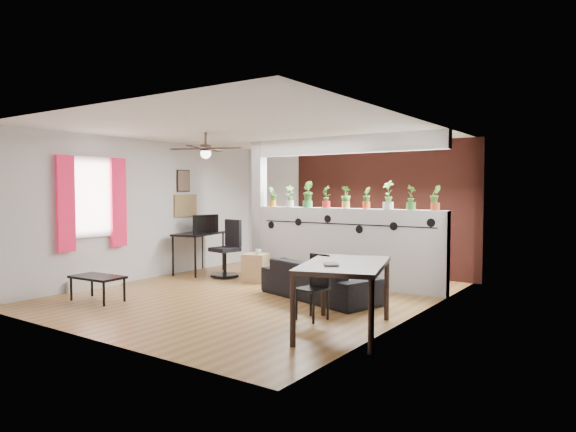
{
  "coord_description": "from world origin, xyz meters",
  "views": [
    {
      "loc": [
        5.06,
        -6.39,
        1.68
      ],
      "look_at": [
        0.2,
        0.6,
        1.24
      ],
      "focal_mm": 32.0,
      "sensor_mm": 36.0,
      "label": 1
    }
  ],
  "objects": [
    {
      "name": "potted_plant_1",
      "position": [
        -0.39,
        1.5,
        1.57
      ],
      "size": [
        0.26,
        0.26,
        0.41
      ],
      "color": "silver",
      "rests_on": "partition_wall"
    },
    {
      "name": "book",
      "position": [
        2.1,
        -1.43,
        0.83
      ],
      "size": [
        0.27,
        0.28,
        0.02
      ],
      "primitive_type": "imported",
      "rotation": [
        0.0,
        0.0,
        0.61
      ],
      "color": "gray",
      "rests_on": "dining_table"
    },
    {
      "name": "potted_plant_8",
      "position": [
        2.38,
        1.5,
        1.56
      ],
      "size": [
        0.25,
        0.24,
        0.39
      ],
      "color": "#BA3D1D",
      "rests_on": "partition_wall"
    },
    {
      "name": "computer_desk",
      "position": [
        -2.25,
        0.99,
        0.73
      ],
      "size": [
        0.81,
        1.22,
        0.81
      ],
      "color": "black",
      "rests_on": "ground"
    },
    {
      "name": "window_assembly",
      "position": [
        -2.56,
        -1.2,
        1.51
      ],
      "size": [
        0.09,
        1.3,
        1.55
      ],
      "color": "white",
      "rests_on": "room_shell"
    },
    {
      "name": "corkboard",
      "position": [
        -2.58,
        0.95,
        1.35
      ],
      "size": [
        0.03,
        0.6,
        0.45
      ],
      "primitive_type": "cube",
      "color": "olive",
      "rests_on": "room_shell"
    },
    {
      "name": "ceiling_header",
      "position": [
        0.8,
        1.5,
        2.45
      ],
      "size": [
        3.6,
        0.18,
        0.3
      ],
      "primitive_type": "cube",
      "color": "silver",
      "rests_on": "room_shell"
    },
    {
      "name": "cube_shelf",
      "position": [
        -0.69,
        0.86,
        0.26
      ],
      "size": [
        0.5,
        0.47,
        0.51
      ],
      "primitive_type": "cube",
      "rotation": [
        0.0,
        0.0,
        0.26
      ],
      "color": "tan",
      "rests_on": "ground"
    },
    {
      "name": "potted_plant_6",
      "position": [
        1.59,
        1.5,
        1.6
      ],
      "size": [
        0.29,
        0.26,
        0.47
      ],
      "color": "white",
      "rests_on": "partition_wall"
    },
    {
      "name": "coffee_table",
      "position": [
        -1.65,
        -1.76,
        0.34
      ],
      "size": [
        0.84,
        0.5,
        0.38
      ],
      "color": "black",
      "rests_on": "ground"
    },
    {
      "name": "potted_plant_4",
      "position": [
        0.8,
        1.5,
        1.56
      ],
      "size": [
        0.2,
        0.16,
        0.39
      ],
      "color": "gold",
      "rests_on": "partition_wall"
    },
    {
      "name": "dining_table",
      "position": [
        2.2,
        -1.13,
        0.73
      ],
      "size": [
        1.32,
        1.71,
        0.82
      ],
      "color": "black",
      "rests_on": "ground"
    },
    {
      "name": "partition_wall",
      "position": [
        0.8,
        1.5,
        0.68
      ],
      "size": [
        3.6,
        0.18,
        1.35
      ],
      "primitive_type": "cube",
      "color": "#BCBCC1",
      "rests_on": "ground"
    },
    {
      "name": "potted_plant_0",
      "position": [
        -0.78,
        1.5,
        1.55
      ],
      "size": [
        0.23,
        0.24,
        0.38
      ],
      "color": "orange",
      "rests_on": "partition_wall"
    },
    {
      "name": "potted_plant_7",
      "position": [
        1.99,
        1.5,
        1.57
      ],
      "size": [
        0.26,
        0.24,
        0.41
      ],
      "color": "#36802E",
      "rests_on": "partition_wall"
    },
    {
      "name": "ceiling_fan",
      "position": [
        -0.8,
        -0.3,
        2.31
      ],
      "size": [
        1.19,
        1.19,
        0.43
      ],
      "color": "black",
      "rests_on": "room_shell"
    },
    {
      "name": "room_shell",
      "position": [
        0.0,
        0.0,
        1.3
      ],
      "size": [
        6.3,
        7.1,
        2.9
      ],
      "color": "brown",
      "rests_on": "ground"
    },
    {
      "name": "framed_art",
      "position": [
        -2.58,
        0.9,
        1.85
      ],
      "size": [
        0.03,
        0.34,
        0.44
      ],
      "color": "#8C7259",
      "rests_on": "room_shell"
    },
    {
      "name": "cup",
      "position": [
        -0.64,
        0.86,
        0.56
      ],
      "size": [
        0.14,
        0.14,
        0.09
      ],
      "primitive_type": "imported",
      "rotation": [
        0.0,
        0.0,
        0.26
      ],
      "color": "gray",
      "rests_on": "cube_shelf"
    },
    {
      "name": "vine_decal",
      "position": [
        0.8,
        1.4,
        1.08
      ],
      "size": [
        3.31,
        0.01,
        0.3
      ],
      "color": "black",
      "rests_on": "partition_wall"
    },
    {
      "name": "potted_plant_5",
      "position": [
        1.19,
        1.5,
        1.55
      ],
      "size": [
        0.21,
        0.23,
        0.37
      ],
      "color": "#E2471A",
      "rests_on": "partition_wall"
    },
    {
      "name": "monitor",
      "position": [
        -2.25,
        1.14,
        0.91
      ],
      "size": [
        0.35,
        0.11,
        0.2
      ],
      "primitive_type": "imported",
      "rotation": [
        0.0,
        0.0,
        1.4
      ],
      "color": "black",
      "rests_on": "computer_desk"
    },
    {
      "name": "baseboard_heater",
      "position": [
        -2.54,
        -1.2,
        0.09
      ],
      "size": [
        0.08,
        1.0,
        0.18
      ],
      "primitive_type": "cube",
      "color": "silver",
      "rests_on": "ground"
    },
    {
      "name": "pier_column",
      "position": [
        -1.11,
        1.5,
        1.3
      ],
      "size": [
        0.22,
        0.2,
        2.6
      ],
      "primitive_type": "cube",
      "color": "#BCBCC1",
      "rests_on": "ground"
    },
    {
      "name": "office_chair",
      "position": [
        -1.43,
        0.93,
        0.48
      ],
      "size": [
        0.56,
        0.56,
        1.08
      ],
      "color": "black",
      "rests_on": "ground"
    },
    {
      "name": "potted_plant_2",
      "position": [
        0.01,
        1.5,
        1.6
      ],
      "size": [
        0.32,
        0.31,
        0.48
      ],
      "color": "#328C3F",
      "rests_on": "partition_wall"
    },
    {
      "name": "sofa",
      "position": [
        1.0,
        0.29,
        0.28
      ],
      "size": [
        2.03,
        1.26,
        0.56
      ],
      "primitive_type": "imported",
      "rotation": [
        0.0,
        0.0,
        2.85
      ],
      "color": "black",
      "rests_on": "ground"
    },
    {
      "name": "folding_chair",
      "position": [
        1.6,
        -0.79,
        0.5
      ],
      "size": [
        0.38,
        0.38,
        0.84
      ],
      "color": "black",
      "rests_on": "ground"
    },
    {
      "name": "potted_plant_3",
      "position": [
        0.4,
        1.5,
        1.56
      ],
      "size": [
        0.17,
        0.21,
        0.4
      ],
      "color": "red",
      "rests_on": "partition_wall"
    },
    {
      "name": "brick_panel",
      "position": [
        0.8,
        2.97,
        1.3
      ],
      "size": [
        3.9,
        0.05,
        2.6
      ],
      "primitive_type": "cube",
      "color": "#B04333",
      "rests_on": "ground"
    }
  ]
}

